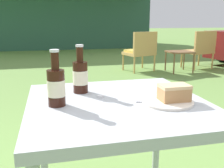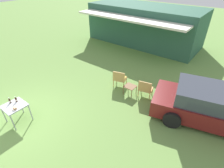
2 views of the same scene
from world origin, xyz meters
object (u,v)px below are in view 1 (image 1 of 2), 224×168
(patio_table, at_px, (117,120))
(cola_bottle_near, at_px, (80,76))
(wicker_chair_plain, at_px, (201,48))
(garden_side_table, at_px, (180,54))
(cola_bottle_far, at_px, (56,86))
(wicker_chair_cushioned, at_px, (141,50))
(cake_on_plate, at_px, (171,96))

(patio_table, distance_m, cola_bottle_near, 0.27)
(wicker_chair_plain, bearing_deg, garden_side_table, 9.64)
(wicker_chair_plain, distance_m, patio_table, 5.18)
(garden_side_table, distance_m, patio_table, 4.64)
(wicker_chair_plain, bearing_deg, cola_bottle_near, 40.65)
(cola_bottle_near, distance_m, cola_bottle_far, 0.21)
(wicker_chair_cushioned, distance_m, wicker_chair_plain, 1.40)
(patio_table, relative_size, cake_on_plate, 3.59)
(wicker_chair_cushioned, height_order, cola_bottle_near, cola_bottle_near)
(wicker_chair_plain, relative_size, cola_bottle_far, 3.74)
(wicker_chair_cushioned, relative_size, cake_on_plate, 4.01)
(cake_on_plate, height_order, cola_bottle_far, cola_bottle_far)
(garden_side_table, relative_size, cake_on_plate, 2.32)
(cola_bottle_far, bearing_deg, patio_table, 0.76)
(wicker_chair_cushioned, height_order, cake_on_plate, wicker_chair_cushioned)
(cola_bottle_near, bearing_deg, wicker_chair_cushioned, 66.79)
(cola_bottle_far, bearing_deg, wicker_chair_plain, 52.34)
(wicker_chair_cushioned, bearing_deg, cola_bottle_far, 49.99)
(garden_side_table, height_order, cola_bottle_far, cola_bottle_far)
(wicker_chair_cushioned, height_order, wicker_chair_plain, same)
(wicker_chair_cushioned, bearing_deg, patio_table, 52.87)
(wicker_chair_cushioned, distance_m, patio_table, 4.54)
(patio_table, bearing_deg, wicker_chair_cushioned, 69.21)
(garden_side_table, distance_m, cola_bottle_near, 4.57)
(patio_table, relative_size, cola_bottle_near, 3.35)
(cola_bottle_near, bearing_deg, cake_on_plate, -35.52)
(wicker_chair_plain, height_order, cola_bottle_far, cola_bottle_far)
(wicker_chair_cushioned, distance_m, cola_bottle_near, 4.44)
(wicker_chair_plain, relative_size, cola_bottle_near, 3.74)
(garden_side_table, distance_m, cola_bottle_far, 4.78)
(garden_side_table, bearing_deg, wicker_chair_plain, 21.14)
(garden_side_table, bearing_deg, wicker_chair_cushioned, 160.85)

